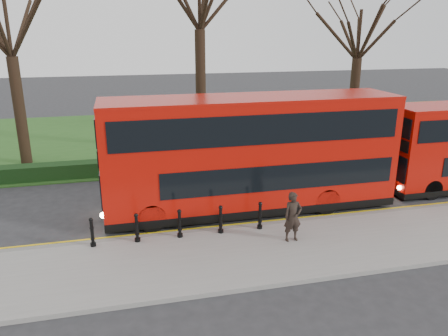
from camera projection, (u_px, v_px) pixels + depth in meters
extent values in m
plane|color=#28282B|center=(199.00, 222.00, 17.06)|extent=(120.00, 120.00, 0.00)
cube|color=gray|center=(216.00, 258.00, 14.25)|extent=(60.00, 4.00, 0.15)
cube|color=slate|center=(204.00, 232.00, 16.11)|extent=(60.00, 0.25, 0.16)
cube|color=#26531B|center=(161.00, 135.00, 30.95)|extent=(60.00, 18.00, 0.06)
cube|color=black|center=(176.00, 163.00, 23.24)|extent=(60.00, 0.90, 0.80)
cube|color=yellow|center=(202.00, 230.00, 16.41)|extent=(60.00, 0.10, 0.01)
cube|color=yellow|center=(201.00, 228.00, 16.59)|extent=(60.00, 0.10, 0.01)
cylinder|color=black|center=(20.00, 112.00, 23.66)|extent=(0.60, 0.60, 5.87)
cylinder|color=black|center=(201.00, 93.00, 25.68)|extent=(0.60, 0.60, 7.23)
cylinder|color=black|center=(353.00, 102.00, 28.16)|extent=(0.60, 0.60, 5.49)
cylinder|color=black|center=(92.00, 233.00, 14.74)|extent=(0.15, 0.15, 1.00)
cylinder|color=black|center=(137.00, 228.00, 15.07)|extent=(0.15, 0.15, 1.00)
cylinder|color=black|center=(180.00, 224.00, 15.40)|extent=(0.15, 0.15, 1.00)
cylinder|color=black|center=(221.00, 220.00, 15.73)|extent=(0.15, 0.15, 1.00)
cylinder|color=black|center=(260.00, 216.00, 16.06)|extent=(0.15, 0.15, 1.00)
cube|color=#AE0F06|center=(251.00, 151.00, 17.61)|extent=(11.75, 2.67, 4.33)
cube|color=black|center=(250.00, 202.00, 18.28)|extent=(11.77, 2.69, 0.32)
cube|color=black|center=(282.00, 178.00, 16.78)|extent=(9.40, 0.04, 1.01)
cube|color=black|center=(262.00, 130.00, 16.01)|extent=(11.11, 0.04, 1.12)
cube|color=black|center=(99.00, 151.00, 16.19)|extent=(0.06, 2.35, 0.59)
cylinder|color=black|center=(152.00, 218.00, 16.20)|extent=(1.07, 0.32, 1.07)
cylinder|color=black|center=(147.00, 195.00, 18.38)|extent=(1.07, 0.32, 1.07)
cylinder|color=black|center=(326.00, 201.00, 17.76)|extent=(1.07, 0.32, 1.07)
cylinder|color=black|center=(303.00, 182.00, 19.94)|extent=(1.07, 0.32, 1.07)
cube|color=black|center=(394.00, 142.00, 19.26)|extent=(0.06, 2.00, 0.50)
cylinder|color=black|center=(432.00, 190.00, 19.27)|extent=(0.91, 0.27, 0.91)
cylinder|color=black|center=(404.00, 176.00, 21.12)|extent=(0.91, 0.27, 0.91)
imported|color=black|center=(293.00, 217.00, 15.04)|extent=(0.66, 0.44, 1.77)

